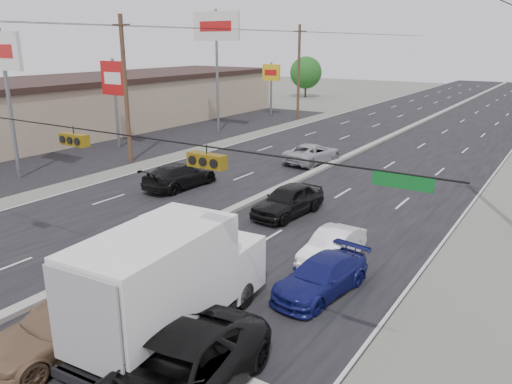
% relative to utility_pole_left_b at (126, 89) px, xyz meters
% --- Properties ---
extents(ground, '(200.00, 200.00, 0.00)m').
position_rel_utility_pole_left_b_xyz_m(ground, '(12.50, -15.00, -5.11)').
color(ground, '#606356').
rests_on(ground, ground).
extents(road_surface, '(20.00, 160.00, 0.02)m').
position_rel_utility_pole_left_b_xyz_m(road_surface, '(12.50, 15.00, -5.11)').
color(road_surface, black).
rests_on(road_surface, ground).
extents(center_median, '(0.50, 160.00, 0.20)m').
position_rel_utility_pole_left_b_xyz_m(center_median, '(12.50, 15.00, -5.01)').
color(center_median, gray).
rests_on(center_median, ground).
extents(strip_mall, '(12.00, 42.00, 4.60)m').
position_rel_utility_pole_left_b_xyz_m(strip_mall, '(-13.50, 10.00, -2.81)').
color(strip_mall, tan).
rests_on(strip_mall, ground).
extents(parking_lot, '(10.00, 42.00, 0.02)m').
position_rel_utility_pole_left_b_xyz_m(parking_lot, '(-4.50, 10.00, -5.11)').
color(parking_lot, black).
rests_on(parking_lot, ground).
extents(utility_pole_left_b, '(1.60, 0.30, 10.00)m').
position_rel_utility_pole_left_b_xyz_m(utility_pole_left_b, '(0.00, 0.00, 0.00)').
color(utility_pole_left_b, '#422D1E').
rests_on(utility_pole_left_b, ground).
extents(utility_pole_left_c, '(1.60, 0.30, 10.00)m').
position_rel_utility_pole_left_b_xyz_m(utility_pole_left_c, '(0.00, 25.00, 0.00)').
color(utility_pole_left_c, '#422D1E').
rests_on(utility_pole_left_c, ground).
extents(traffic_signals, '(25.00, 0.30, 0.54)m').
position_rel_utility_pole_left_b_xyz_m(traffic_signals, '(13.90, -15.00, 0.39)').
color(traffic_signals, black).
rests_on(traffic_signals, ground).
extents(pole_sign_near, '(3.50, 0.25, 9.00)m').
position_rel_utility_pole_left_b_xyz_m(pole_sign_near, '(-2.50, -7.00, 1.91)').
color(pole_sign_near, slate).
rests_on(pole_sign_near, ground).
extents(pole_sign_mid, '(2.60, 0.25, 7.00)m').
position_rel_utility_pole_left_b_xyz_m(pole_sign_mid, '(-4.50, 3.00, 0.01)').
color(pole_sign_mid, slate).
rests_on(pole_sign_mid, ground).
extents(pole_sign_billboard, '(5.00, 0.25, 11.00)m').
position_rel_utility_pole_left_b_xyz_m(pole_sign_billboard, '(-2.00, 13.00, 3.76)').
color(pole_sign_billboard, slate).
rests_on(pole_sign_billboard, ground).
extents(pole_sign_far, '(2.20, 0.25, 6.00)m').
position_rel_utility_pole_left_b_xyz_m(pole_sign_far, '(-3.50, 25.00, -0.70)').
color(pole_sign_far, slate).
rests_on(pole_sign_far, ground).
extents(tree_left_far, '(4.80, 4.80, 6.12)m').
position_rel_utility_pole_left_b_xyz_m(tree_left_far, '(-9.50, 45.00, -1.39)').
color(tree_left_far, '#382619').
rests_on(tree_left_far, ground).
extents(box_truck, '(2.84, 6.88, 3.41)m').
position_rel_utility_pole_left_b_xyz_m(box_truck, '(17.48, -14.90, -3.36)').
color(box_truck, black).
rests_on(box_truck, ground).
extents(tan_sedan, '(2.56, 5.35, 1.50)m').
position_rel_utility_pole_left_b_xyz_m(tan_sedan, '(15.50, -16.86, -4.36)').
color(tan_sedan, brown).
rests_on(tan_sedan, ground).
extents(red_sedan, '(1.44, 3.76, 1.22)m').
position_rel_utility_pole_left_b_xyz_m(red_sedan, '(14.67, -11.61, -4.50)').
color(red_sedan, '#B60B15').
rests_on(red_sedan, ground).
extents(black_suv, '(3.43, 6.15, 1.63)m').
position_rel_utility_pole_left_b_xyz_m(black_suv, '(19.54, -17.13, -4.29)').
color(black_suv, black).
rests_on(black_suv, ground).
extents(queue_car_a, '(2.23, 4.61, 1.52)m').
position_rel_utility_pole_left_b_xyz_m(queue_car_a, '(15.10, -3.90, -4.35)').
color(queue_car_a, black).
rests_on(queue_car_a, ground).
extents(queue_car_b, '(1.43, 3.76, 1.22)m').
position_rel_utility_pole_left_b_xyz_m(queue_car_b, '(19.20, -7.67, -4.49)').
color(queue_car_b, white).
rests_on(queue_car_b, ground).
extents(queue_car_d, '(2.27, 4.41, 1.22)m').
position_rel_utility_pole_left_b_xyz_m(queue_car_d, '(19.98, -10.27, -4.50)').
color(queue_car_d, navy).
rests_on(queue_car_d, ground).
extents(oncoming_near, '(2.28, 5.05, 1.44)m').
position_rel_utility_pole_left_b_xyz_m(oncoming_near, '(7.39, -3.08, -4.39)').
color(oncoming_near, black).
rests_on(oncoming_near, ground).
extents(oncoming_far, '(2.90, 5.18, 1.37)m').
position_rel_utility_pole_left_b_xyz_m(oncoming_far, '(11.10, 6.68, -4.42)').
color(oncoming_far, '#A9ACB1').
rests_on(oncoming_far, ground).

